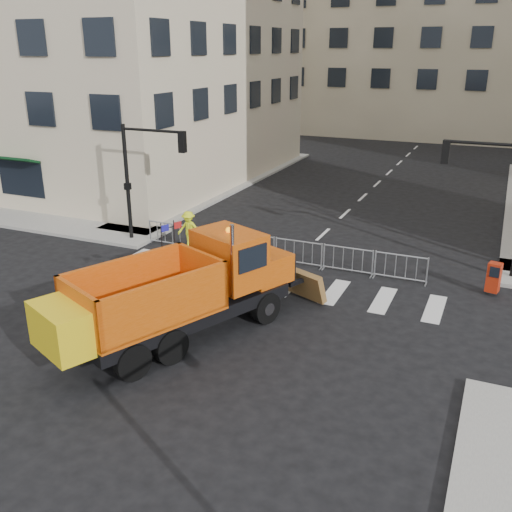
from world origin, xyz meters
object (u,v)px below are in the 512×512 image
at_px(cop_a, 247,279).
at_px(worker, 189,229).
at_px(plow_truck, 178,290).
at_px(cop_b, 250,280).
at_px(newspaper_box, 494,277).
at_px(cop_c, 250,270).

relative_size(cop_a, worker, 1.10).
bearing_deg(plow_truck, cop_a, 9.20).
xyz_separation_m(cop_b, newspaper_box, (7.87, 4.12, -0.13)).
bearing_deg(plow_truck, newspaper_box, -26.06).
relative_size(cop_a, cop_b, 1.10).
bearing_deg(newspaper_box, cop_a, -139.76).
bearing_deg(newspaper_box, plow_truck, -127.35).
xyz_separation_m(plow_truck, cop_a, (0.82, 3.25, -0.72)).
height_order(cop_a, cop_c, cop_c).
bearing_deg(newspaper_box, cop_b, -140.25).
height_order(cop_a, worker, cop_a).
relative_size(cop_c, newspaper_box, 1.87).
relative_size(plow_truck, cop_a, 5.33).
bearing_deg(cop_b, newspaper_box, -147.87).
bearing_deg(plow_truck, cop_c, 13.75).
bearing_deg(cop_b, plow_truck, 79.72).
height_order(cop_b, worker, worker).
bearing_deg(cop_a, cop_b, -130.38).
relative_size(plow_truck, cop_b, 5.84).
distance_m(cop_a, cop_c, 0.63).
height_order(cop_b, newspaper_box, cop_b).
xyz_separation_m(worker, newspaper_box, (12.66, 0.16, -0.27)).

